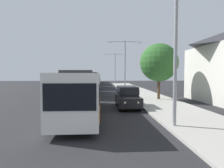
{
  "coord_description": "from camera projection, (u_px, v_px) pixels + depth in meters",
  "views": [
    {
      "loc": [
        0.03,
        -3.27,
        3.02
      ],
      "look_at": [
        1.32,
        18.64,
        1.86
      ],
      "focal_mm": 31.33,
      "sensor_mm": 36.0,
      "label": 1
    }
  ],
  "objects": [
    {
      "name": "streetlamp_near",
      "position": [
        176.0,
        36.0,
        10.54
      ],
      "size": [
        6.54,
        0.28,
        7.94
      ],
      "color": "gray",
      "rests_on": "sidewalk"
    },
    {
      "name": "bus_middle",
      "position": [
        94.0,
        80.0,
        40.11
      ],
      "size": [
        2.58,
        11.25,
        3.21
      ],
      "color": "silver",
      "rests_on": "ground_plane"
    },
    {
      "name": "white_suv",
      "position": [
        127.0,
        96.0,
        17.31
      ],
      "size": [
        1.86,
        4.78,
        1.9
      ],
      "color": "black",
      "rests_on": "ground_plane"
    },
    {
      "name": "bus_second_in_line",
      "position": [
        91.0,
        83.0,
        27.43
      ],
      "size": [
        2.58,
        11.04,
        3.21
      ],
      "color": "silver",
      "rests_on": "ground_plane"
    },
    {
      "name": "roadside_tree",
      "position": [
        159.0,
        63.0,
        21.95
      ],
      "size": [
        4.28,
        4.28,
        6.27
      ],
      "color": "#4C3823",
      "rests_on": "sidewalk"
    },
    {
      "name": "streetlamp_mid",
      "position": [
        125.0,
        60.0,
        32.45
      ],
      "size": [
        5.49,
        0.28,
        8.36
      ],
      "color": "gray",
      "rests_on": "sidewalk"
    },
    {
      "name": "streetlamp_far",
      "position": [
        115.0,
        65.0,
        54.36
      ],
      "size": [
        6.05,
        0.28,
        8.47
      ],
      "color": "gray",
      "rests_on": "sidewalk"
    },
    {
      "name": "bus_lead",
      "position": [
        82.0,
        92.0,
        14.27
      ],
      "size": [
        2.58,
        11.73,
        3.21
      ],
      "color": "silver",
      "rests_on": "ground_plane"
    },
    {
      "name": "bus_fourth_in_line",
      "position": [
        96.0,
        79.0,
        53.11
      ],
      "size": [
        2.58,
        12.01,
        3.21
      ],
      "color": "silver",
      "rests_on": "ground_plane"
    },
    {
      "name": "bus_rear",
      "position": [
        97.0,
        78.0,
        66.25
      ],
      "size": [
        2.58,
        11.73,
        3.21
      ],
      "color": "silver",
      "rests_on": "ground_plane"
    }
  ]
}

